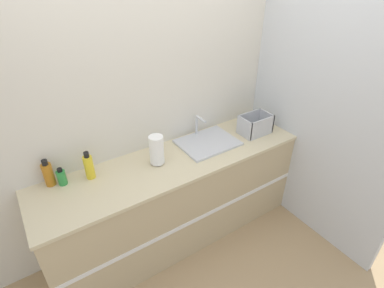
% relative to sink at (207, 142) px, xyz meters
% --- Properties ---
extents(ground_plane, '(12.00, 12.00, 0.00)m').
position_rel_sink_xyz_m(ground_plane, '(-0.39, -0.37, -0.91)').
color(ground_plane, tan).
extents(wall_back, '(4.75, 0.06, 2.60)m').
position_rel_sink_xyz_m(wall_back, '(-0.39, 0.27, 0.39)').
color(wall_back, beige).
rests_on(wall_back, ground_plane).
extents(wall_right, '(0.06, 2.60, 2.60)m').
position_rel_sink_xyz_m(wall_right, '(0.82, -0.07, 0.39)').
color(wall_right, silver).
rests_on(wall_right, ground_plane).
extents(counter_cabinet, '(2.37, 0.63, 0.90)m').
position_rel_sink_xyz_m(counter_cabinet, '(-0.39, -0.07, -0.46)').
color(counter_cabinet, tan).
rests_on(counter_cabinet, ground_plane).
extents(sink, '(0.52, 0.41, 0.22)m').
position_rel_sink_xyz_m(sink, '(0.00, 0.00, 0.00)').
color(sink, silver).
rests_on(sink, counter_cabinet).
extents(paper_towel_roll, '(0.12, 0.12, 0.26)m').
position_rel_sink_xyz_m(paper_towel_roll, '(-0.53, -0.03, 0.12)').
color(paper_towel_roll, '#4C4C51').
rests_on(paper_towel_roll, counter_cabinet).
extents(dish_rack, '(0.29, 0.20, 0.19)m').
position_rel_sink_xyz_m(dish_rack, '(0.50, -0.10, 0.06)').
color(dish_rack, '#B7BABF').
rests_on(dish_rack, counter_cabinet).
extents(bottle_green, '(0.07, 0.07, 0.14)m').
position_rel_sink_xyz_m(bottle_green, '(-1.25, 0.13, 0.05)').
color(bottle_green, '#2D8C3D').
rests_on(bottle_green, counter_cabinet).
extents(bottle_yellow, '(0.07, 0.07, 0.23)m').
position_rel_sink_xyz_m(bottle_yellow, '(-1.05, 0.09, 0.09)').
color(bottle_yellow, yellow).
rests_on(bottle_yellow, counter_cabinet).
extents(bottle_amber, '(0.07, 0.07, 0.22)m').
position_rel_sink_xyz_m(bottle_amber, '(-1.33, 0.17, 0.08)').
color(bottle_amber, '#B26B19').
rests_on(bottle_amber, counter_cabinet).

